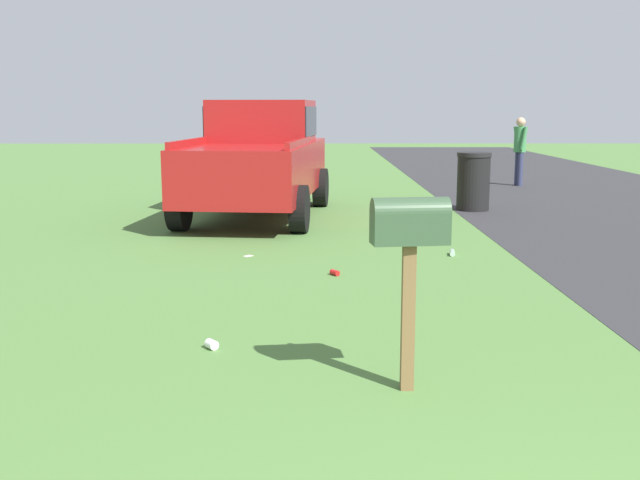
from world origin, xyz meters
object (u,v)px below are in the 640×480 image
at_px(trash_bin, 473,181).
at_px(pedestrian, 520,146).
at_px(mailbox, 410,236).
at_px(pickup_truck, 259,155).

xyz_separation_m(trash_bin, pedestrian, (4.58, -2.10, 0.44)).
height_order(trash_bin, pedestrian, pedestrian).
xyz_separation_m(mailbox, pedestrian, (13.87, -4.48, -0.10)).
relative_size(mailbox, pickup_truck, 0.27).
distance_m(pickup_truck, trash_bin, 4.16).
bearing_deg(pickup_truck, mailbox, -162.63).
distance_m(mailbox, pickup_truck, 8.73).
distance_m(trash_bin, pedestrian, 5.06).
bearing_deg(pedestrian, mailbox, 60.77).
bearing_deg(pedestrian, pickup_truck, 29.41).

